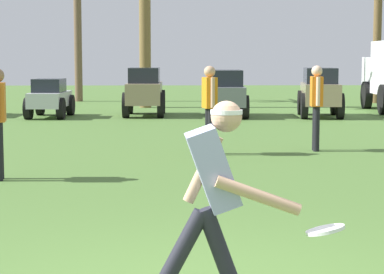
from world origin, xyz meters
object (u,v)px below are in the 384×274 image
at_px(frisbee_thrower, 212,194).
at_px(frisbee_in_flight, 325,230).
at_px(palm_tree_right_of_centre, 378,2).
at_px(teammate_near_sideline, 316,100).
at_px(parked_car_slot_d, 227,91).
at_px(parked_car_slot_e, 320,91).
at_px(parked_car_slot_b, 50,97).
at_px(teammate_deep, 210,101).
at_px(parked_car_slot_c, 145,90).

bearing_deg(frisbee_thrower, frisbee_in_flight, -13.14).
relative_size(frisbee_in_flight, palm_tree_right_of_centre, 0.05).
distance_m(frisbee_in_flight, palm_tree_right_of_centre, 24.04).
relative_size(frisbee_thrower, teammate_near_sideline, 0.92).
distance_m(parked_car_slot_d, parked_car_slot_e, 2.67).
height_order(frisbee_thrower, parked_car_slot_b, frisbee_thrower).
bearing_deg(teammate_near_sideline, parked_car_slot_e, 78.26).
xyz_separation_m(frisbee_thrower, parked_car_slot_e, (3.98, 16.36, -0.06)).
bearing_deg(parked_car_slot_e, teammate_deep, -113.60).
bearing_deg(parked_car_slot_c, teammate_near_sideline, -67.56).
bearing_deg(parked_car_slot_b, parked_car_slot_c, 10.73).
bearing_deg(palm_tree_right_of_centre, parked_car_slot_c, -145.22).
height_order(teammate_near_sideline, parked_car_slot_b, teammate_near_sideline).
bearing_deg(palm_tree_right_of_centre, frisbee_in_flight, -106.07).
bearing_deg(parked_car_slot_d, parked_car_slot_c, 170.86).
relative_size(parked_car_slot_b, parked_car_slot_c, 0.95).
bearing_deg(parked_car_slot_d, frisbee_thrower, -94.54).
bearing_deg(teammate_near_sideline, palm_tree_right_of_centre, 70.66).
bearing_deg(frisbee_in_flight, parked_car_slot_e, 78.88).
height_order(frisbee_thrower, palm_tree_right_of_centre, palm_tree_right_of_centre).
bearing_deg(frisbee_thrower, palm_tree_right_of_centre, 72.13).
height_order(teammate_near_sideline, parked_car_slot_d, teammate_near_sideline).
distance_m(parked_car_slot_c, palm_tree_right_of_centre, 10.64).
bearing_deg(palm_tree_right_of_centre, parked_car_slot_b, -150.21).
bearing_deg(parked_car_slot_c, teammate_deep, -80.55).
xyz_separation_m(frisbee_thrower, frisbee_in_flight, (0.73, -0.17, -0.21)).
xyz_separation_m(teammate_near_sideline, teammate_deep, (-1.97, -0.45, 0.00)).
relative_size(frisbee_thrower, parked_car_slot_e, 0.58).
distance_m(frisbee_in_flight, teammate_deep, 8.34).
bearing_deg(frisbee_in_flight, frisbee_thrower, 166.86).
bearing_deg(parked_car_slot_d, parked_car_slot_b, -178.59).
xyz_separation_m(parked_car_slot_b, parked_car_slot_d, (5.05, 0.12, 0.16)).
height_order(frisbee_thrower, teammate_deep, teammate_deep).
relative_size(teammate_near_sideline, teammate_deep, 1.00).
distance_m(teammate_near_sideline, teammate_deep, 2.02).
height_order(frisbee_in_flight, parked_car_slot_c, parked_car_slot_c).
bearing_deg(parked_car_slot_e, parked_car_slot_b, 179.69).
xyz_separation_m(parked_car_slot_b, parked_car_slot_e, (7.72, -0.04, 0.18)).
bearing_deg(parked_car_slot_c, frisbee_thrower, -86.41).
height_order(frisbee_thrower, parked_car_slot_c, frisbee_thrower).
bearing_deg(palm_tree_right_of_centre, parked_car_slot_e, -117.72).
bearing_deg(parked_car_slot_e, palm_tree_right_of_centre, 62.28).
relative_size(frisbee_in_flight, parked_car_slot_c, 0.14).
height_order(teammate_deep, palm_tree_right_of_centre, palm_tree_right_of_centre).
distance_m(parked_car_slot_b, palm_tree_right_of_centre, 13.13).
relative_size(parked_car_slot_d, parked_car_slot_e, 0.99).
height_order(parked_car_slot_e, palm_tree_right_of_centre, palm_tree_right_of_centre).
relative_size(teammate_near_sideline, parked_car_slot_d, 0.64).
bearing_deg(frisbee_in_flight, parked_car_slot_b, 105.09).
bearing_deg(parked_car_slot_d, frisbee_in_flight, -91.99).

